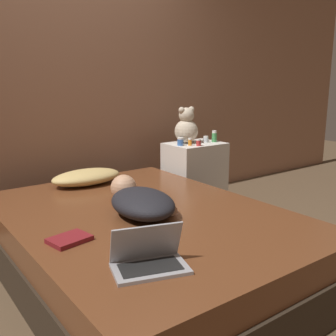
% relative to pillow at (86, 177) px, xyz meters
% --- Properties ---
extents(ground_plane, '(12.00, 12.00, 0.00)m').
position_rel_pillow_xyz_m(ground_plane, '(0.00, -0.81, -0.47)').
color(ground_plane, brown).
extents(wall_back, '(8.00, 0.06, 2.60)m').
position_rel_pillow_xyz_m(wall_back, '(0.00, 0.51, 0.83)').
color(wall_back, '#996B51').
rests_on(wall_back, ground_plane).
extents(bed, '(1.54, 2.09, 0.41)m').
position_rel_pillow_xyz_m(bed, '(0.00, -0.81, -0.27)').
color(bed, '#2D2319').
rests_on(bed, ground_plane).
extents(nightstand, '(0.51, 0.39, 0.64)m').
position_rel_pillow_xyz_m(nightstand, '(1.09, -0.01, -0.15)').
color(nightstand, silver).
rests_on(nightstand, ground_plane).
extents(pillow, '(0.55, 0.30, 0.12)m').
position_rel_pillow_xyz_m(pillow, '(0.00, 0.00, 0.00)').
color(pillow, tan).
rests_on(pillow, bed).
extents(person_lying, '(0.44, 0.71, 0.18)m').
position_rel_pillow_xyz_m(person_lying, '(-0.02, -0.80, 0.02)').
color(person_lying, black).
rests_on(person_lying, bed).
extents(laptop, '(0.36, 0.28, 0.19)m').
position_rel_pillow_xyz_m(laptop, '(-0.38, -1.44, -0.01)').
color(laptop, '#9E9EA3').
rests_on(laptop, bed).
extents(teddy_bear, '(0.22, 0.22, 0.33)m').
position_rel_pillow_xyz_m(teddy_bear, '(1.03, 0.04, 0.31)').
color(teddy_bear, beige).
rests_on(teddy_bear, nightstand).
extents(bottle_red, '(0.04, 0.04, 0.06)m').
position_rel_pillow_xyz_m(bottle_red, '(1.01, -0.15, 0.19)').
color(bottle_red, '#B72D2D').
rests_on(bottle_red, nightstand).
extents(bottle_green, '(0.05, 0.05, 0.11)m').
position_rel_pillow_xyz_m(bottle_green, '(1.28, -0.07, 0.22)').
color(bottle_green, '#3D8E4C').
rests_on(bottle_green, nightstand).
extents(bottle_clear, '(0.05, 0.05, 0.06)m').
position_rel_pillow_xyz_m(bottle_clear, '(1.20, -0.04, 0.19)').
color(bottle_clear, silver).
rests_on(bottle_clear, nightstand).
extents(bottle_blue, '(0.05, 0.05, 0.07)m').
position_rel_pillow_xyz_m(bottle_blue, '(0.90, -0.04, 0.20)').
color(bottle_blue, '#3866B2').
rests_on(bottle_blue, nightstand).
extents(bottle_orange, '(0.03, 0.03, 0.07)m').
position_rel_pillow_xyz_m(bottle_orange, '(0.96, -0.09, 0.20)').
color(bottle_orange, orange).
rests_on(bottle_orange, nightstand).
extents(book, '(0.22, 0.18, 0.02)m').
position_rel_pillow_xyz_m(book, '(-0.54, -0.97, -0.05)').
color(book, maroon).
rests_on(book, bed).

